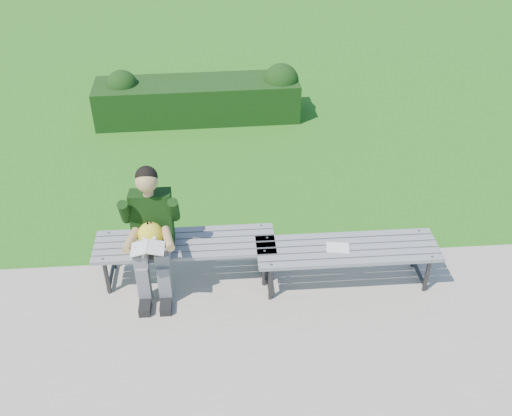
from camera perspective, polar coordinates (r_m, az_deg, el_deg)
name	(u,v)px	position (r m, az deg, el deg)	size (l,w,h in m)	color
ground	(232,260)	(6.21, -2.42, -5.18)	(80.00, 80.00, 0.00)	#347D1A
walkway	(241,394)	(5.00, -1.54, -18.14)	(30.00, 3.50, 0.02)	#A6A28C
hedge	(201,97)	(9.03, -5.52, 10.95)	(3.14, 0.86, 0.84)	#103610
bench_left	(185,246)	(5.77, -7.09, -3.81)	(1.80, 0.50, 0.46)	gray
bench_right	(347,252)	(5.73, 9.12, -4.33)	(1.80, 0.50, 0.46)	gray
seated_boy	(151,230)	(5.54, -10.43, -2.13)	(0.56, 0.76, 1.31)	gray
paper_sheet	(338,248)	(5.67, 8.19, -3.94)	(0.24, 0.19, 0.01)	white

